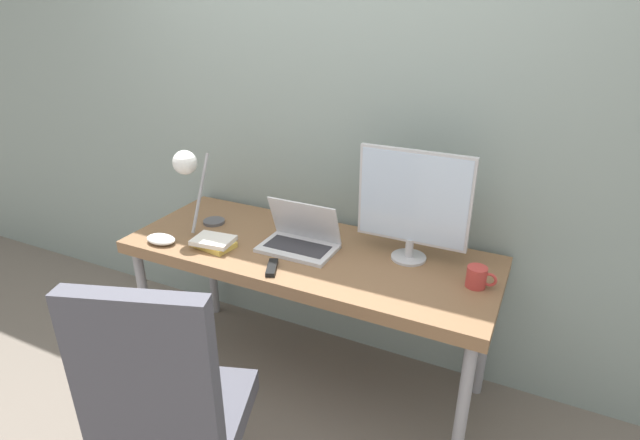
{
  "coord_description": "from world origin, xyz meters",
  "views": [
    {
      "loc": [
        0.97,
        -1.52,
        1.85
      ],
      "look_at": [
        0.08,
        0.31,
        0.94
      ],
      "focal_mm": 28.0,
      "sensor_mm": 36.0,
      "label": 1
    }
  ],
  "objects_px": {
    "desk_lamp": "(189,172)",
    "laptop": "(300,239)",
    "book_stack": "(213,242)",
    "monitor": "(413,202)",
    "office_chair": "(166,404)",
    "mug": "(477,277)",
    "game_controller": "(161,239)"
  },
  "relations": [
    {
      "from": "desk_lamp",
      "to": "laptop",
      "type": "bearing_deg",
      "value": 9.7
    },
    {
      "from": "laptop",
      "to": "book_stack",
      "type": "relative_size",
      "value": 1.62
    },
    {
      "from": "monitor",
      "to": "book_stack",
      "type": "bearing_deg",
      "value": -161.18
    },
    {
      "from": "book_stack",
      "to": "monitor",
      "type": "bearing_deg",
      "value": 18.82
    },
    {
      "from": "monitor",
      "to": "book_stack",
      "type": "relative_size",
      "value": 2.33
    },
    {
      "from": "laptop",
      "to": "monitor",
      "type": "height_order",
      "value": "monitor"
    },
    {
      "from": "office_chair",
      "to": "mug",
      "type": "relative_size",
      "value": 8.84
    },
    {
      "from": "laptop",
      "to": "mug",
      "type": "xyz_separation_m",
      "value": [
        0.81,
        0.01,
        -0.0
      ]
    },
    {
      "from": "monitor",
      "to": "laptop",
      "type": "bearing_deg",
      "value": -165.78
    },
    {
      "from": "laptop",
      "to": "mug",
      "type": "bearing_deg",
      "value": 0.77
    },
    {
      "from": "desk_lamp",
      "to": "book_stack",
      "type": "distance_m",
      "value": 0.36
    },
    {
      "from": "book_stack",
      "to": "game_controller",
      "type": "bearing_deg",
      "value": -163.19
    },
    {
      "from": "game_controller",
      "to": "office_chair",
      "type": "bearing_deg",
      "value": -48.37
    },
    {
      "from": "laptop",
      "to": "office_chair",
      "type": "relative_size",
      "value": 0.32
    },
    {
      "from": "office_chair",
      "to": "game_controller",
      "type": "bearing_deg",
      "value": 131.63
    },
    {
      "from": "laptop",
      "to": "office_chair",
      "type": "height_order",
      "value": "office_chair"
    },
    {
      "from": "desk_lamp",
      "to": "book_stack",
      "type": "bearing_deg",
      "value": -25.25
    },
    {
      "from": "desk_lamp",
      "to": "office_chair",
      "type": "xyz_separation_m",
      "value": [
        0.51,
        -0.83,
        -0.51
      ]
    },
    {
      "from": "game_controller",
      "to": "desk_lamp",
      "type": "bearing_deg",
      "value": 60.79
    },
    {
      "from": "desk_lamp",
      "to": "book_stack",
      "type": "height_order",
      "value": "desk_lamp"
    },
    {
      "from": "laptop",
      "to": "mug",
      "type": "distance_m",
      "value": 0.81
    },
    {
      "from": "laptop",
      "to": "book_stack",
      "type": "distance_m",
      "value": 0.41
    },
    {
      "from": "desk_lamp",
      "to": "mug",
      "type": "bearing_deg",
      "value": 4.37
    },
    {
      "from": "laptop",
      "to": "desk_lamp",
      "type": "bearing_deg",
      "value": -170.3
    },
    {
      "from": "laptop",
      "to": "book_stack",
      "type": "xyz_separation_m",
      "value": [
        -0.38,
        -0.17,
        -0.02
      ]
    },
    {
      "from": "laptop",
      "to": "monitor",
      "type": "bearing_deg",
      "value": 14.22
    },
    {
      "from": "mug",
      "to": "game_controller",
      "type": "height_order",
      "value": "mug"
    },
    {
      "from": "mug",
      "to": "laptop",
      "type": "bearing_deg",
      "value": -179.23
    },
    {
      "from": "monitor",
      "to": "office_chair",
      "type": "distance_m",
      "value": 1.26
    },
    {
      "from": "monitor",
      "to": "office_chair",
      "type": "height_order",
      "value": "monitor"
    },
    {
      "from": "book_stack",
      "to": "game_controller",
      "type": "relative_size",
      "value": 1.41
    },
    {
      "from": "laptop",
      "to": "office_chair",
      "type": "distance_m",
      "value": 0.95
    }
  ]
}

